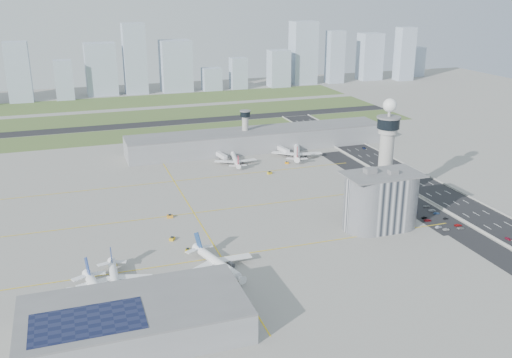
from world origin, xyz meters
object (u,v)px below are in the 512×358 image
object	(u,v)px
airplane_far_a	(235,157)
car_lot_11	(427,206)
secondary_tower	(245,127)
jet_bridge_near_0	(65,311)
car_lot_9	(436,213)
car_lot_0	(446,229)
airplane_near_b	(115,276)
airplane_near_c	(219,258)
jet_bridge_far_0	(218,155)
jet_bridge_near_1	(141,298)
car_lot_8	(446,218)
airplane_far_b	(297,148)
tug_4	(270,173)
car_hw_4	(318,132)
tug_5	(287,163)
tug_2	(172,238)
tug_3	(170,216)
car_hw_0	(508,239)
car_lot_5	(407,207)
jet_bridge_far_1	(279,149)
admin_building	(381,201)
car_lot_3	(424,217)
car_lot_7	(458,225)
car_lot_1	(439,227)
jet_bridge_near_2	(211,287)
car_lot_2	(428,220)
car_hw_2	(364,148)
car_lot_6	(461,228)
car_lot_4	(414,212)
car_lot_10	(432,210)
tug_1	(188,250)
control_tower	(387,148)
car_hw_1	(416,180)
tug_0	(114,264)
airplane_near_a	(101,289)

from	to	relation	value
airplane_far_a	car_lot_11	xyz separation A→B (m)	(82.95, -121.04, -4.65)
secondary_tower	jet_bridge_near_0	bearing A→B (deg)	-124.13
car_lot_9	car_lot_0	bearing A→B (deg)	161.27
airplane_near_b	airplane_near_c	world-z (taller)	airplane_near_c
airplane_near_b	jet_bridge_far_0	bearing A→B (deg)	152.61
jet_bridge_near_1	car_lot_8	distance (m)	180.07
airplane_far_b	airplane_near_c	bearing A→B (deg)	168.86
tug_4	car_hw_4	bearing A→B (deg)	-53.80
jet_bridge_far_0	tug_5	size ratio (longest dim) A/B	5.05
tug_5	car_lot_9	size ratio (longest dim) A/B	0.77
tug_4	tug_2	bearing A→B (deg)	121.69
airplane_far_a	tug_3	distance (m)	109.66
tug_4	car_hw_0	world-z (taller)	tug_4
car_lot_8	car_lot_11	size ratio (longest dim) A/B	0.81
car_lot_5	jet_bridge_far_1	bearing A→B (deg)	6.67
admin_building	car_lot_0	xyz separation A→B (m)	(32.09, -16.09, -14.66)
airplane_near_c	car_lot_5	size ratio (longest dim) A/B	11.79
tug_3	car_lot_8	world-z (taller)	tug_3
car_lot_3	secondary_tower	bearing A→B (deg)	9.77
airplane_near_c	car_lot_7	xyz separation A→B (m)	(138.43, 6.85, -5.35)
car_lot_1	car_lot_3	size ratio (longest dim) A/B	1.07
tug_4	car_lot_0	size ratio (longest dim) A/B	0.83
jet_bridge_near_2	car_lot_1	size ratio (longest dim) A/B	3.50
tug_3	secondary_tower	bearing A→B (deg)	-26.72
admin_building	car_lot_3	world-z (taller)	admin_building
jet_bridge_near_2	car_lot_7	world-z (taller)	jet_bridge_near_2
car_lot_2	car_hw_2	xyz separation A→B (m)	(39.69, 144.43, 0.00)
car_lot_0	car_lot_6	distance (m)	8.68
car_lot_4	car_lot_10	world-z (taller)	car_lot_4
car_lot_10	car_lot_11	xyz separation A→B (m)	(0.81, 6.94, -0.06)
tug_1	jet_bridge_far_0	bearing A→B (deg)	88.09
control_tower	jet_bridge_near_2	bearing A→B (deg)	-151.10
secondary_tower	car_hw_1	size ratio (longest dim) A/B	8.87
jet_bridge_near_1	car_lot_11	xyz separation A→B (m)	(177.08, 55.44, -2.28)
jet_bridge_near_1	tug_3	xyz separation A→B (m)	(28.51, 88.73, -1.85)
car_lot_5	airplane_near_b	bearing A→B (deg)	96.72
car_lot_11	car_hw_1	distance (m)	49.30
car_lot_0	car_hw_2	world-z (taller)	car_lot_0
jet_bridge_near_2	car_hw_0	xyz separation A→B (m)	(160.24, 2.37, -2.26)
jet_bridge_far_0	car_lot_11	bearing A→B (deg)	23.80
car_lot_1	car_hw_0	bearing A→B (deg)	-142.31
tug_0	car_lot_2	size ratio (longest dim) A/B	0.71
car_lot_1	airplane_near_a	bearing A→B (deg)	87.88
tug_1	car_lot_7	xyz separation A→B (m)	(148.09, -16.87, -0.28)
tug_5	car_lot_2	xyz separation A→B (m)	(34.75, -126.80, -0.22)
jet_bridge_near_1	car_lot_9	world-z (taller)	jet_bridge_near_1
control_tower	car_lot_3	distance (m)	45.70
jet_bridge_far_0	car_lot_1	size ratio (longest dim) A/B	3.50
car_lot_0	car_hw_4	distance (m)	220.36
jet_bridge_near_2	tug_3	xyz separation A→B (m)	(-1.49, 88.73, -1.85)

